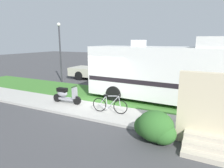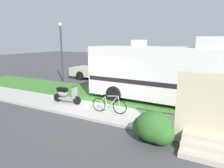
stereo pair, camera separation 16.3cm
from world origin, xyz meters
name	(u,v)px [view 1 (the left image)]	position (x,y,z in m)	size (l,w,h in m)	color
ground_plane	(98,103)	(0.00, 0.00, 0.00)	(80.00, 80.00, 0.00)	#424244
sidewalk	(86,109)	(0.00, -1.20, 0.06)	(24.00, 2.00, 0.12)	#ADAAA3
grass_strip	(110,96)	(0.00, 1.50, 0.04)	(24.00, 3.40, 0.08)	#3D752D
motorhome_rv	(159,72)	(2.84, 1.79, 1.68)	(7.56, 2.76, 3.54)	silver
scooter	(66,95)	(-1.38, -0.99, 0.58)	(1.69, 0.50, 0.97)	black
bicycle	(110,105)	(1.36, -1.24, 0.49)	(1.66, 0.52, 0.88)	black
pickup_truck_near	(108,69)	(-2.42, 5.87, 0.98)	(5.76, 2.22, 1.84)	#B7B29E
porch_steps	(210,119)	(5.43, -2.29, 0.97)	(2.00, 1.26, 2.40)	#BCB29E
bush_by_porch	(155,128)	(3.81, -2.69, 0.50)	(1.49, 1.12, 1.05)	#2D6026
bottle_green	(195,126)	(5.00, -1.25, 0.22)	(0.07, 0.07, 0.24)	#B2B2B7
street_lamp_post	(60,47)	(-5.58, 3.60, 2.83)	(0.28, 0.28, 4.72)	#333338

